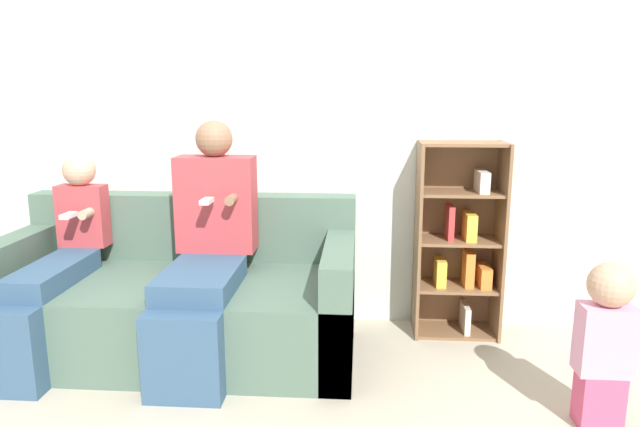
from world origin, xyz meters
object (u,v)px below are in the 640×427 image
Objects in this scene: toddler_standing at (605,339)px; bookshelf at (459,241)px; adult_seated at (207,242)px; child_seated at (57,260)px; couch at (178,301)px.

bookshelf is (-0.45, 0.98, 0.16)m from toddler_standing.
child_seated is (-0.80, -0.06, -0.10)m from adult_seated.
child_seated is 2.69m from toddler_standing.
couch is at bearing 162.79° from toddler_standing.
adult_seated reaches higher than toddler_standing.
bookshelf reaches higher than child_seated.
couch is 1.65m from bookshelf.
bookshelf reaches higher than couch.
adult_seated is 1.46m from bookshelf.
bookshelf is (1.39, 0.43, -0.09)m from adult_seated.
child_seated is at bearing -167.32° from couch.
bookshelf reaches higher than toddler_standing.
adult_seated is at bearing -162.77° from bookshelf.
couch is at bearing -167.55° from bookshelf.
child_seated is at bearing 169.35° from toddler_standing.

